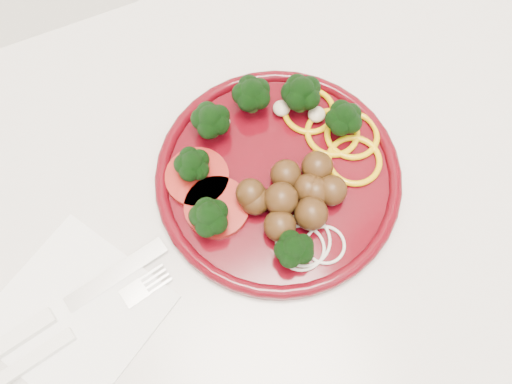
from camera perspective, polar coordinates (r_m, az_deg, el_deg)
name	(u,v)px	position (r m, az deg, el deg)	size (l,w,h in m)	color
counter	(250,295)	(1.03, -0.56, -10.25)	(2.40, 0.60, 0.90)	silver
plate	(276,173)	(0.59, 2.03, 1.96)	(0.26, 0.26, 0.06)	#47040C
napkin	(75,313)	(0.59, -17.63, -11.50)	(0.15, 0.15, 0.00)	white
knife	(48,318)	(0.59, -20.12, -11.75)	(0.20, 0.06, 0.01)	silver
fork	(58,343)	(0.59, -19.22, -14.10)	(0.18, 0.05, 0.01)	white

